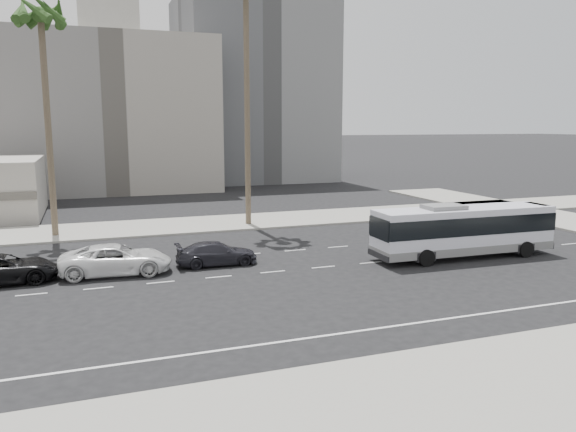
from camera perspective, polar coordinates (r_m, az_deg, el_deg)
name	(u,v)px	position (r m, az deg, el deg)	size (l,w,h in m)	color
ground	(371,263)	(32.84, 8.45, -4.75)	(700.00, 700.00, 0.00)	black
sidewalk_north	(282,219)	(46.74, -0.59, -0.34)	(120.00, 7.00, 0.15)	gray
midrise_beige_west	(111,116)	(73.05, -17.64, 9.75)	(24.00, 18.00, 18.00)	gray
midrise_gray_center	(251,89)	(83.44, -3.81, 12.80)	(20.00, 20.00, 26.00)	#585A5C
civic_tower	(110,56)	(280.00, -17.74, 15.25)	(42.00, 42.00, 129.00)	beige
highrise_right	(220,64)	(266.30, -7.00, 15.12)	(26.00, 26.00, 70.00)	slate
highrise_far	(254,82)	(301.14, -3.53, 13.53)	(22.00, 22.00, 60.00)	slate
city_bus	(464,229)	(35.14, 17.50, -1.30)	(11.41, 2.83, 3.26)	silver
car_a	(217,253)	(32.16, -7.29, -3.80)	(4.61, 1.87, 1.34)	#25242B
car_b	(116,259)	(31.30, -17.13, -4.26)	(5.78, 2.66, 1.61)	white
car_c	(2,269)	(31.67, -27.15, -4.84)	(5.36, 2.47, 1.49)	black
palm_mid	(41,20)	(42.96, -23.92, 17.82)	(5.34, 5.34, 16.50)	brown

